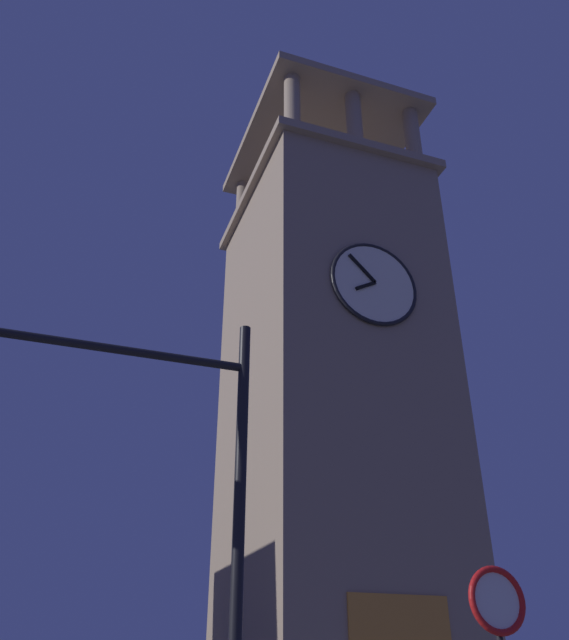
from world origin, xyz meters
name	(u,v)px	position (x,y,z in m)	size (l,w,h in m)	color
clocktower	(330,411)	(-1.34, -4.63, 11.11)	(7.58, 9.19, 28.34)	gray
traffic_signal_far	(155,472)	(7.32, 9.33, 4.20)	(3.80, 0.41, 6.47)	black
no_horn_sign	(500,626)	(3.33, 10.55, 2.43)	(0.78, 0.14, 3.09)	black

